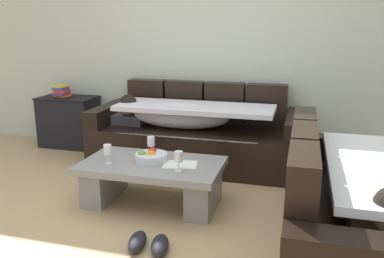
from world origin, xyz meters
name	(u,v)px	position (x,y,z in m)	size (l,w,h in m)	color
ground_plane	(127,229)	(0.00, 0.00, 0.00)	(14.00, 14.00, 0.00)	tan
back_wall	(199,40)	(0.00, 2.15, 1.35)	(9.00, 0.10, 2.70)	beige
couch_along_wall	(194,135)	(0.08, 1.62, 0.33)	(2.29, 0.92, 0.88)	black
couch_near_window	(357,215)	(1.62, 0.00, 0.34)	(0.92, 1.90, 0.88)	black
coffee_table	(152,178)	(0.02, 0.48, 0.24)	(1.20, 0.68, 0.38)	gray
fruit_bowl	(151,157)	(0.00, 0.51, 0.42)	(0.28, 0.28, 0.10)	silver
wine_glass_near_left	(108,150)	(-0.32, 0.36, 0.50)	(0.07, 0.07, 0.17)	silver
wine_glass_near_right	(179,157)	(0.31, 0.34, 0.50)	(0.07, 0.07, 0.17)	silver
wine_glass_far_back	(151,142)	(-0.06, 0.69, 0.50)	(0.07, 0.07, 0.17)	silver
open_magazine	(180,165)	(0.28, 0.47, 0.39)	(0.28, 0.21, 0.01)	white
side_cabinet	(69,122)	(-1.64, 1.85, 0.32)	(0.72, 0.44, 0.64)	black
book_stack_on_cabinet	(61,91)	(-1.72, 1.85, 0.71)	(0.18, 0.23, 0.15)	#B76623
pair_of_shoes	(149,243)	(0.27, -0.23, 0.04)	(0.34, 0.29, 0.09)	black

